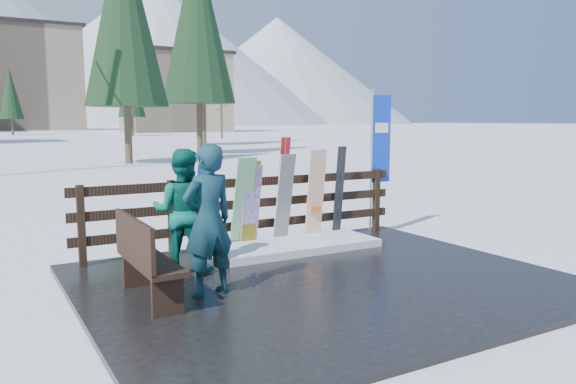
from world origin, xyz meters
TOP-DOWN VIEW (x-y plane):
  - ground at (0.00, 0.00)m, footprint 700.00×700.00m
  - deck at (0.00, 0.00)m, footprint 6.00×5.00m
  - fence at (0.00, 2.20)m, footprint 5.60×0.10m
  - snow_patch at (0.51, 1.60)m, footprint 2.68×1.00m
  - bench at (-2.26, 0.26)m, footprint 0.41×1.50m
  - snowboard_0 at (-0.87, 1.98)m, footprint 0.27×0.31m
  - snowboard_1 at (-0.22, 1.98)m, footprint 0.31×0.41m
  - snowboard_2 at (-0.09, 1.98)m, footprint 0.26×0.27m
  - snowboard_3 at (-0.08, 1.98)m, footprint 0.29×0.28m
  - snowboard_4 at (0.52, 1.98)m, footprint 0.27×0.33m
  - snowboard_5 at (1.12, 1.98)m, footprint 0.31×0.22m
  - ski_pair_a at (0.52, 2.05)m, footprint 0.16×0.29m
  - ski_pair_b at (1.65, 2.05)m, footprint 0.17×0.18m
  - rental_flag at (2.67, 2.25)m, footprint 0.45×0.04m
  - person_front at (-1.54, 0.12)m, footprint 0.71×0.53m
  - person_back at (-1.48, 1.18)m, footprint 1.02×0.96m
  - trees at (4.56, 45.75)m, footprint 42.05×68.80m

SIDE VIEW (x-z plane):
  - ground at x=0.00m, z-range 0.00..0.00m
  - deck at x=0.00m, z-range 0.00..0.08m
  - snow_patch at x=0.51m, z-range 0.08..0.20m
  - bench at x=-2.26m, z-range 0.11..1.08m
  - fence at x=0.00m, z-range 0.16..1.31m
  - snowboard_3 at x=-0.08m, z-range 0.08..1.43m
  - snowboard_0 at x=-0.87m, z-range 0.08..1.48m
  - snowboard_2 at x=-0.09m, z-range 0.08..1.50m
  - snowboard_1 at x=-0.22m, z-range 0.08..1.56m
  - snowboard_4 at x=0.52m, z-range 0.08..1.59m
  - snowboard_5 at x=1.12m, z-range 0.08..1.64m
  - ski_pair_b at x=1.65m, z-range 0.08..1.68m
  - person_back at x=-1.48m, z-range 0.08..1.75m
  - ski_pair_a at x=0.52m, z-range 0.08..1.85m
  - person_front at x=-1.54m, z-range 0.08..1.85m
  - rental_flag at x=2.67m, z-range 0.39..2.99m
  - trees at x=4.56m, z-range -1.11..13.31m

